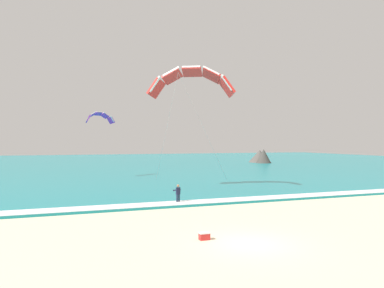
% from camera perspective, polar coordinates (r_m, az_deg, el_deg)
% --- Properties ---
extents(ground_plane, '(200.00, 200.00, 0.00)m').
position_cam_1_polar(ground_plane, '(18.99, 9.55, -15.75)').
color(ground_plane, beige).
extents(sea, '(200.00, 120.00, 0.20)m').
position_cam_1_polar(sea, '(87.20, -13.33, -3.08)').
color(sea, teal).
rests_on(sea, ground).
extents(surf_foam, '(200.00, 1.96, 0.04)m').
position_cam_1_polar(surf_foam, '(29.40, -1.51, -9.54)').
color(surf_foam, white).
rests_on(surf_foam, sea).
extents(surfboard, '(0.87, 1.47, 0.09)m').
position_cam_1_polar(surfboard, '(29.83, -2.29, -9.78)').
color(surfboard, yellow).
rests_on(surfboard, ground).
extents(kitesurfer, '(0.63, 0.63, 1.69)m').
position_cam_1_polar(kitesurfer, '(29.69, -2.31, -8.04)').
color(kitesurfer, '#191E38').
rests_on(kitesurfer, ground).
extents(kite_primary, '(8.95, 10.23, 12.39)m').
position_cam_1_polar(kite_primary, '(39.00, -0.09, 10.51)').
color(kite_primary, red).
extents(kite_distant, '(4.29, 2.91, 1.74)m').
position_cam_1_polar(kite_distant, '(52.46, -14.92, 4.35)').
color(kite_distant, purple).
extents(headland_right, '(5.89, 8.14, 3.57)m').
position_cam_1_polar(headland_right, '(88.45, 11.23, -2.04)').
color(headland_right, '#665B51').
rests_on(headland_right, ground).
extents(cooler_box, '(0.58, 0.38, 0.40)m').
position_cam_1_polar(cooler_box, '(19.41, 2.03, -14.77)').
color(cooler_box, red).
rests_on(cooler_box, ground).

